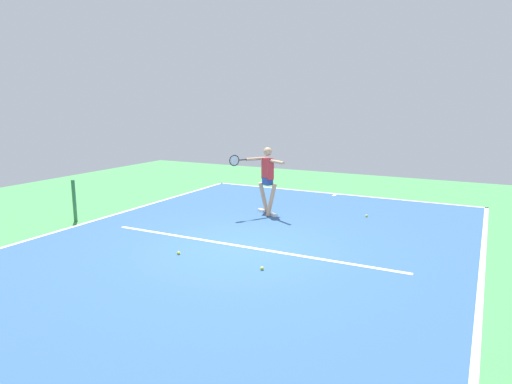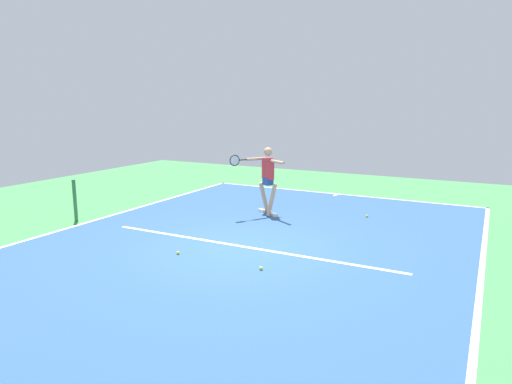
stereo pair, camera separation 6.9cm
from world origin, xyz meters
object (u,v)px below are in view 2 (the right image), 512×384
at_px(net_post, 75,201).
at_px(tennis_ball_near_player, 367,216).
at_px(tennis_player, 267,176).
at_px(tennis_ball_by_baseline, 261,268).
at_px(tennis_ball_near_service_line, 178,253).

distance_m(net_post, tennis_ball_near_player, 7.53).
xyz_separation_m(net_post, tennis_ball_near_player, (-6.46, -3.84, -0.50)).
xyz_separation_m(tennis_player, tennis_ball_near_player, (-2.49, -0.92, -1.02)).
bearing_deg(tennis_ball_by_baseline, tennis_player, -65.06).
bearing_deg(tennis_player, tennis_ball_near_service_line, 120.16).
bearing_deg(net_post, tennis_ball_near_service_line, 167.08).
bearing_deg(tennis_ball_by_baseline, tennis_ball_near_service_line, 0.08).
bearing_deg(tennis_ball_near_player, net_post, 30.74).
bearing_deg(tennis_player, tennis_ball_near_player, -128.49).
xyz_separation_m(net_post, tennis_ball_near_service_line, (-3.88, 0.89, -0.50)).
height_order(tennis_ball_near_player, tennis_ball_near_service_line, same).
bearing_deg(tennis_ball_near_service_line, tennis_ball_by_baseline, -179.92).
distance_m(tennis_player, tennis_ball_by_baseline, 4.33).
xyz_separation_m(net_post, tennis_ball_by_baseline, (-5.74, 0.89, -0.50)).
distance_m(tennis_player, tennis_ball_near_player, 2.85).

